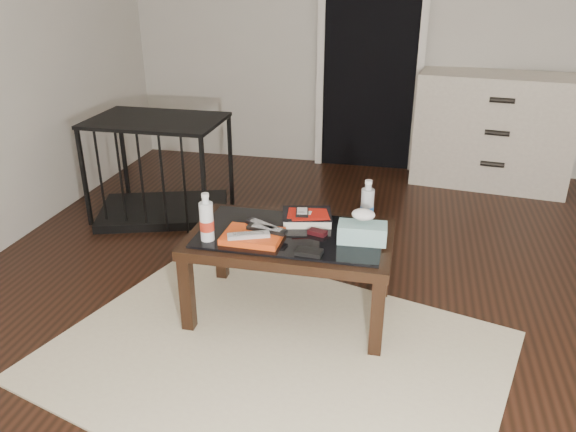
{
  "coord_description": "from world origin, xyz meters",
  "views": [
    {
      "loc": [
        -0.03,
        -2.44,
        1.67
      ],
      "look_at": [
        -0.57,
        -0.0,
        0.55
      ],
      "focal_mm": 35.0,
      "sensor_mm": 36.0,
      "label": 1
    }
  ],
  "objects_px": {
    "pet_crate": "(162,185)",
    "water_bottle_left": "(206,217)",
    "dresser": "(492,131)",
    "coffee_table": "(291,244)",
    "water_bottle_right": "(367,203)",
    "textbook": "(307,217)",
    "tissue_box": "(362,233)"
  },
  "relations": [
    {
      "from": "water_bottle_right",
      "to": "tissue_box",
      "type": "xyz_separation_m",
      "value": [
        -0.0,
        -0.2,
        -0.07
      ]
    },
    {
      "from": "water_bottle_right",
      "to": "textbook",
      "type": "bearing_deg",
      "value": -174.05
    },
    {
      "from": "pet_crate",
      "to": "tissue_box",
      "type": "bearing_deg",
      "value": -52.72
    },
    {
      "from": "coffee_table",
      "to": "water_bottle_right",
      "type": "relative_size",
      "value": 4.2
    },
    {
      "from": "tissue_box",
      "to": "textbook",
      "type": "bearing_deg",
      "value": 147.73
    },
    {
      "from": "textbook",
      "to": "tissue_box",
      "type": "bearing_deg",
      "value": -41.57
    },
    {
      "from": "tissue_box",
      "to": "pet_crate",
      "type": "bearing_deg",
      "value": 142.26
    },
    {
      "from": "pet_crate",
      "to": "tissue_box",
      "type": "distance_m",
      "value": 1.87
    },
    {
      "from": "textbook",
      "to": "water_bottle_left",
      "type": "height_order",
      "value": "water_bottle_left"
    },
    {
      "from": "pet_crate",
      "to": "water_bottle_left",
      "type": "distance_m",
      "value": 1.48
    },
    {
      "from": "coffee_table",
      "to": "water_bottle_right",
      "type": "bearing_deg",
      "value": 26.84
    },
    {
      "from": "coffee_table",
      "to": "water_bottle_left",
      "type": "bearing_deg",
      "value": -156.66
    },
    {
      "from": "dresser",
      "to": "pet_crate",
      "type": "xyz_separation_m",
      "value": [
        -2.35,
        -1.19,
        -0.22
      ]
    },
    {
      "from": "coffee_table",
      "to": "dresser",
      "type": "bearing_deg",
      "value": 62.02
    },
    {
      "from": "pet_crate",
      "to": "water_bottle_right",
      "type": "bearing_deg",
      "value": -47.31
    },
    {
      "from": "textbook",
      "to": "pet_crate",
      "type": "bearing_deg",
      "value": 131.72
    },
    {
      "from": "textbook",
      "to": "water_bottle_right",
      "type": "xyz_separation_m",
      "value": [
        0.3,
        0.03,
        0.1
      ]
    },
    {
      "from": "dresser",
      "to": "pet_crate",
      "type": "relative_size",
      "value": 1.2
    },
    {
      "from": "coffee_table",
      "to": "pet_crate",
      "type": "xyz_separation_m",
      "value": [
        -1.17,
        1.04,
        -0.17
      ]
    },
    {
      "from": "dresser",
      "to": "tissue_box",
      "type": "distance_m",
      "value": 2.4
    },
    {
      "from": "dresser",
      "to": "water_bottle_right",
      "type": "bearing_deg",
      "value": -104.82
    },
    {
      "from": "water_bottle_left",
      "to": "tissue_box",
      "type": "relative_size",
      "value": 1.03
    },
    {
      "from": "dresser",
      "to": "water_bottle_left",
      "type": "height_order",
      "value": "dresser"
    },
    {
      "from": "pet_crate",
      "to": "water_bottle_right",
      "type": "xyz_separation_m",
      "value": [
        1.52,
        -0.86,
        0.35
      ]
    },
    {
      "from": "dresser",
      "to": "water_bottle_right",
      "type": "xyz_separation_m",
      "value": [
        -0.83,
        -2.05,
        0.13
      ]
    },
    {
      "from": "dresser",
      "to": "coffee_table",
      "type": "bearing_deg",
      "value": -110.76
    },
    {
      "from": "water_bottle_right",
      "to": "dresser",
      "type": "bearing_deg",
      "value": 67.95
    },
    {
      "from": "dresser",
      "to": "pet_crate",
      "type": "height_order",
      "value": "dresser"
    },
    {
      "from": "water_bottle_right",
      "to": "tissue_box",
      "type": "relative_size",
      "value": 1.03
    },
    {
      "from": "pet_crate",
      "to": "textbook",
      "type": "height_order",
      "value": "pet_crate"
    },
    {
      "from": "coffee_table",
      "to": "pet_crate",
      "type": "distance_m",
      "value": 1.57
    },
    {
      "from": "textbook",
      "to": "water_bottle_right",
      "type": "height_order",
      "value": "water_bottle_right"
    }
  ]
}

